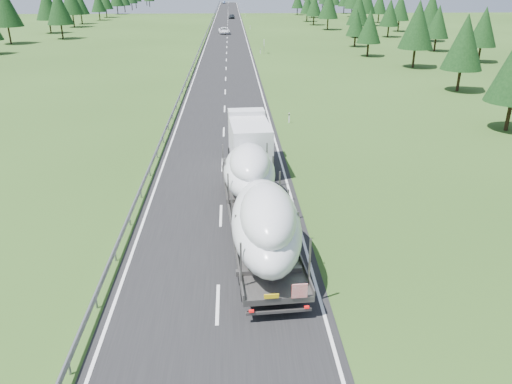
{
  "coord_description": "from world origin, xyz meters",
  "views": [
    {
      "loc": [
        0.8,
        -18.45,
        13.34
      ],
      "look_at": [
        2.07,
        7.39,
        2.22
      ],
      "focal_mm": 35.0,
      "sensor_mm": 36.0,
      "label": 1
    }
  ],
  "objects_px": {
    "highway_sign": "(264,44)",
    "distant_car_blue": "(224,2)",
    "boat_truck": "(255,184)",
    "distant_car_dark": "(232,16)",
    "distant_van": "(224,31)"
  },
  "relations": [
    {
      "from": "boat_truck",
      "to": "distant_car_blue",
      "type": "relative_size",
      "value": 5.59
    },
    {
      "from": "distant_car_blue",
      "to": "distant_van",
      "type": "bearing_deg",
      "value": -91.36
    },
    {
      "from": "distant_car_blue",
      "to": "boat_truck",
      "type": "bearing_deg",
      "value": -91.01
    },
    {
      "from": "distant_car_dark",
      "to": "distant_car_blue",
      "type": "distance_m",
      "value": 117.19
    },
    {
      "from": "highway_sign",
      "to": "distant_car_blue",
      "type": "bearing_deg",
      "value": 92.69
    },
    {
      "from": "distant_van",
      "to": "distant_car_dark",
      "type": "xyz_separation_m",
      "value": [
        2.2,
        53.11,
        -0.03
      ]
    },
    {
      "from": "highway_sign",
      "to": "boat_truck",
      "type": "height_order",
      "value": "boat_truck"
    },
    {
      "from": "highway_sign",
      "to": "distant_van",
      "type": "distance_m",
      "value": 38.17
    },
    {
      "from": "highway_sign",
      "to": "boat_truck",
      "type": "xyz_separation_m",
      "value": [
        -5.13,
        -72.0,
        0.67
      ]
    },
    {
      "from": "boat_truck",
      "to": "distant_car_blue",
      "type": "height_order",
      "value": "boat_truck"
    },
    {
      "from": "highway_sign",
      "to": "distant_car_blue",
      "type": "relative_size",
      "value": 0.66
    },
    {
      "from": "boat_truck",
      "to": "distant_van",
      "type": "height_order",
      "value": "boat_truck"
    },
    {
      "from": "distant_car_blue",
      "to": "distant_car_dark",
      "type": "bearing_deg",
      "value": -90.02
    },
    {
      "from": "distant_van",
      "to": "distant_car_blue",
      "type": "bearing_deg",
      "value": 85.75
    },
    {
      "from": "distant_car_dark",
      "to": "distant_car_blue",
      "type": "xyz_separation_m",
      "value": [
        -3.95,
        117.12,
        -0.13
      ]
    }
  ]
}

